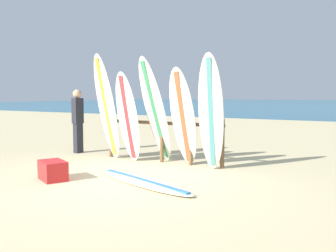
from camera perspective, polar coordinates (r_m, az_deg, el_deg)
ground_plane at (r=6.60m, az=-8.02°, el=-9.07°), size 120.00×120.00×0.00m
surfboard_rack at (r=8.55m, az=-0.99°, el=-1.31°), size 3.12×0.09×1.08m
surfboard_leaning_far_left at (r=8.97m, az=-9.56°, el=2.88°), size 0.66×0.74×2.56m
surfboard_leaning_left at (r=8.51m, az=-6.29°, el=1.31°), size 0.58×0.60×2.11m
surfboard_leaning_center_left at (r=8.30m, az=-1.99°, el=2.33°), size 0.59×1.11×2.42m
surfboard_leaning_center at (r=7.92m, az=2.39°, el=1.28°), size 0.59×0.87×2.17m
surfboard_leaning_center_right at (r=7.47m, az=6.75°, el=1.98°), size 0.64×0.76×2.42m
surfboard_lying_on_sand at (r=6.61m, az=-3.83°, el=-8.70°), size 2.54×1.33×0.08m
beachgoer_standing at (r=10.19m, az=-13.93°, el=1.21°), size 0.23×0.29×1.73m
cooler_box at (r=7.18m, az=-17.57°, el=-6.64°), size 0.71×0.62×0.36m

